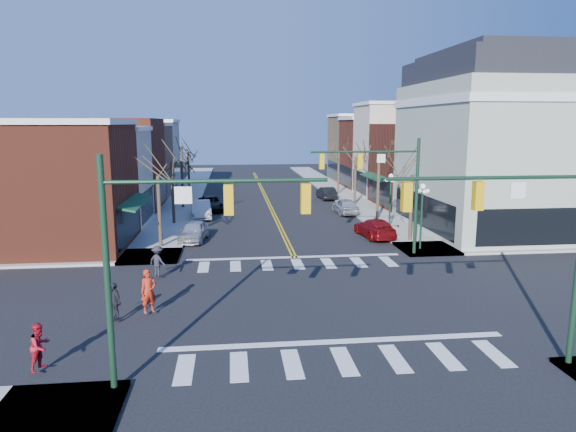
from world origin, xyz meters
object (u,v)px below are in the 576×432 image
object	(u,v)px
car_right_mid	(345,206)
lamppost_corner	(422,205)
car_left_near	(194,231)
pedestrian_red_b	(40,346)
pedestrian_dark_b	(158,261)
victorian_corner	(502,142)
car_right_near	(375,228)
car_left_far	(211,204)
pedestrian_dark_a	(115,301)
lamppost_midblock	(391,192)
car_left_mid	(201,210)
car_right_far	(326,193)
pedestrian_red_a	(149,291)

from	to	relation	value
car_right_mid	lamppost_corner	bearing A→B (deg)	94.75
car_left_near	pedestrian_red_b	xyz separation A→B (m)	(-3.60, -18.90, 0.25)
car_right_mid	pedestrian_dark_b	world-z (taller)	pedestrian_dark_b
victorian_corner	pedestrian_red_b	size ratio (longest dim) A/B	9.01
pedestrian_dark_b	lamppost_corner	bearing A→B (deg)	-129.78
lamppost_corner	car_right_near	size ratio (longest dim) A/B	0.93
car_left_far	pedestrian_dark_a	world-z (taller)	pedestrian_dark_a
lamppost_midblock	pedestrian_red_b	world-z (taller)	lamppost_midblock
lamppost_corner	car_right_near	world-z (taller)	lamppost_corner
lamppost_corner	car_left_mid	xyz separation A→B (m)	(-14.60, 13.12, -2.21)
lamppost_midblock	car_right_far	world-z (taller)	lamppost_midblock
lamppost_corner	pedestrian_dark_b	world-z (taller)	lamppost_corner
pedestrian_red_b	pedestrian_dark_b	bearing A→B (deg)	9.63
lamppost_corner	car_right_far	distance (m)	23.22
lamppost_corner	car_left_near	xyz separation A→B (m)	(-14.60, 4.43, -2.27)
car_left_far	car_left_mid	bearing A→B (deg)	-106.51
car_right_near	pedestrian_red_a	world-z (taller)	pedestrian_red_a
lamppost_midblock	pedestrian_red_b	size ratio (longest dim) A/B	2.74
car_right_far	car_left_mid	bearing A→B (deg)	33.56
lamppost_corner	pedestrian_dark_b	size ratio (longest dim) A/B	2.64
car_left_near	car_right_far	distance (m)	22.58
victorian_corner	car_left_far	bearing A→B (deg)	153.65
car_left_mid	car_right_near	distance (m)	15.62
lamppost_midblock	pedestrian_dark_a	xyz separation A→B (m)	(-16.75, -16.80, -2.03)
lamppost_midblock	car_right_mid	size ratio (longest dim) A/B	1.02
car_left_near	car_left_far	world-z (taller)	car_left_near
car_left_far	car_right_mid	distance (m)	12.49
lamppost_midblock	car_right_mid	bearing A→B (deg)	103.76
car_left_mid	car_right_near	size ratio (longest dim) A/B	0.99
car_left_far	pedestrian_red_a	distance (m)	26.66
car_right_mid	pedestrian_dark_b	size ratio (longest dim) A/B	2.58
car_left_far	pedestrian_dark_b	distance (m)	21.42
lamppost_corner	pedestrian_dark_a	world-z (taller)	lamppost_corner
car_left_far	pedestrian_dark_b	xyz separation A→B (m)	(-1.95, -21.33, 0.30)
car_left_far	car_right_far	xyz separation A→B (m)	(12.09, 6.04, -0.00)
pedestrian_red_a	pedestrian_dark_b	world-z (taller)	pedestrian_red_a
victorian_corner	pedestrian_dark_a	xyz separation A→B (m)	(-25.05, -16.30, -5.72)
car_left_far	car_right_near	bearing A→B (deg)	-52.82
lamppost_midblock	pedestrian_red_b	xyz separation A→B (m)	(-18.20, -20.97, -2.02)
pedestrian_red_a	victorian_corner	bearing A→B (deg)	3.57
car_left_near	pedestrian_dark_a	size ratio (longest dim) A/B	2.58
car_right_mid	pedestrian_dark_a	xyz separation A→B (m)	(-14.95, -24.15, 0.22)
pedestrian_dark_a	victorian_corner	bearing A→B (deg)	85.84
car_left_mid	pedestrian_dark_a	distance (m)	23.52
car_left_near	pedestrian_red_a	xyz separation A→B (m)	(-0.90, -14.04, 0.39)
car_left_near	car_right_far	size ratio (longest dim) A/B	1.00
car_left_near	pedestrian_dark_a	world-z (taller)	pedestrian_dark_a
lamppost_corner	pedestrian_red_b	bearing A→B (deg)	-141.51
car_right_far	pedestrian_red_b	size ratio (longest dim) A/B	2.58
pedestrian_red_a	pedestrian_dark_a	xyz separation A→B (m)	(-1.25, -0.69, -0.15)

